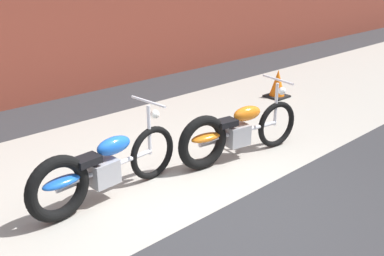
# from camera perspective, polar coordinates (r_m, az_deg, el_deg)

# --- Properties ---
(ground_plane) EXTENTS (80.00, 80.00, 0.00)m
(ground_plane) POSITION_cam_1_polar(r_m,az_deg,el_deg) (4.87, 2.81, -10.86)
(ground_plane) COLOR #2D2D30
(sidewalk_slab) EXTENTS (36.00, 3.50, 0.01)m
(sidewalk_slab) POSITION_cam_1_polar(r_m,az_deg,el_deg) (6.07, -9.02, -4.24)
(sidewalk_slab) COLOR #9E998E
(sidewalk_slab) RESTS_ON ground
(motorcycle_blue) EXTENTS (2.01, 0.58, 1.03)m
(motorcycle_blue) POSITION_cam_1_polar(r_m,az_deg,el_deg) (4.98, -12.11, -5.35)
(motorcycle_blue) COLOR black
(motorcycle_blue) RESTS_ON ground
(motorcycle_orange) EXTENTS (2.00, 0.65, 1.03)m
(motorcycle_orange) POSITION_cam_1_polar(r_m,az_deg,el_deg) (5.92, 5.28, -0.56)
(motorcycle_orange) COLOR black
(motorcycle_orange) RESTS_ON ground
(traffic_cone) EXTENTS (0.40, 0.40, 0.55)m
(traffic_cone) POSITION_cam_1_polar(r_m,az_deg,el_deg) (8.83, 10.99, 5.49)
(traffic_cone) COLOR orange
(traffic_cone) RESTS_ON ground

